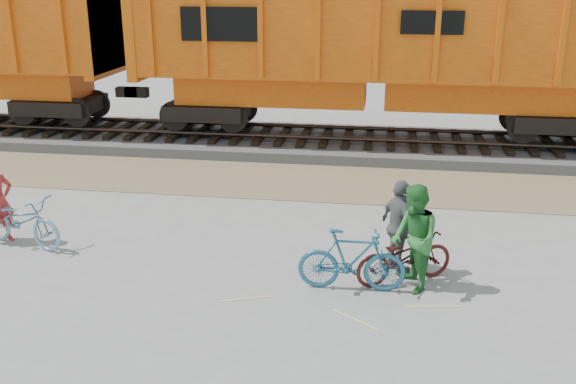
% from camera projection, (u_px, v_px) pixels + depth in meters
% --- Properties ---
extents(ground, '(120.00, 120.00, 0.00)m').
position_uv_depth(ground, '(313.00, 281.00, 11.04)').
color(ground, '#9E9E99').
rests_on(ground, ground).
extents(gravel_strip, '(120.00, 3.00, 0.02)m').
position_uv_depth(gravel_strip, '(338.00, 183.00, 16.19)').
color(gravel_strip, '#917B5A').
rests_on(gravel_strip, ground).
extents(ballast_bed, '(120.00, 4.00, 0.30)m').
position_uv_depth(ballast_bed, '(347.00, 144.00, 19.42)').
color(ballast_bed, slate).
rests_on(ballast_bed, ground).
extents(track, '(120.00, 2.60, 0.24)m').
position_uv_depth(track, '(348.00, 133.00, 19.31)').
color(track, black).
rests_on(track, ballast_bed).
extents(hopper_car_center, '(14.00, 3.13, 4.65)m').
position_uv_depth(hopper_car_center, '(377.00, 48.00, 18.39)').
color(hopper_car_center, black).
rests_on(hopper_car_center, track).
extents(bicycle_blue, '(2.05, 1.19, 1.02)m').
position_uv_depth(bicycle_blue, '(21.00, 221.00, 12.36)').
color(bicycle_blue, '#71A2C0').
rests_on(bicycle_blue, ground).
extents(bicycle_teal, '(1.80, 0.55, 1.08)m').
position_uv_depth(bicycle_teal, '(352.00, 260.00, 10.59)').
color(bicycle_teal, '#236183').
rests_on(bicycle_teal, ground).
extents(bicycle_maroon, '(1.87, 1.40, 0.94)m').
position_uv_depth(bicycle_maroon, '(404.00, 256.00, 10.89)').
color(bicycle_maroon, '#461713').
rests_on(bicycle_maroon, ground).
extents(person_man, '(0.94, 1.06, 1.81)m').
position_uv_depth(person_man, '(414.00, 239.00, 10.51)').
color(person_man, '#2D7E34').
rests_on(person_man, ground).
extents(person_woman, '(0.88, 1.06, 1.69)m').
position_uv_depth(person_woman, '(399.00, 227.00, 11.16)').
color(person_woman, slate).
rests_on(person_woman, ground).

